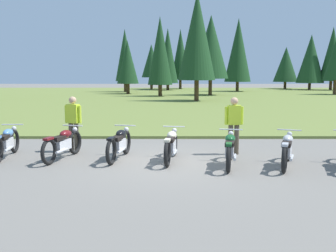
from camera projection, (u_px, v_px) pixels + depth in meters
ground_plane at (168, 162)px, 10.45m from camera, size 140.00×140.00×0.00m
grass_moorland at (167, 98)px, 35.92m from camera, size 80.00×44.00×0.10m
forest_treeline at (215, 55)px, 44.48m from camera, size 41.27×25.70×8.63m
motorcycle_sky_blue at (5, 142)px, 10.98m from camera, size 0.62×2.10×0.88m
motorcycle_maroon at (61, 144)px, 10.79m from camera, size 0.77×2.06×0.88m
motorcycle_black at (118, 143)px, 10.81m from camera, size 0.65×2.08×0.88m
motorcycle_cream at (170, 145)px, 10.59m from camera, size 0.62×2.09×0.88m
motorcycle_british_green at (228, 149)px, 10.03m from camera, size 0.67×2.08×0.88m
motorcycle_silver at (285, 149)px, 9.97m from camera, size 0.93×2.00×0.88m
rider_checking_bike at (232, 122)px, 11.37m from camera, size 0.55×0.25×1.67m
rider_in_hivis_vest at (72, 121)px, 11.73m from camera, size 0.53×0.32×1.67m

